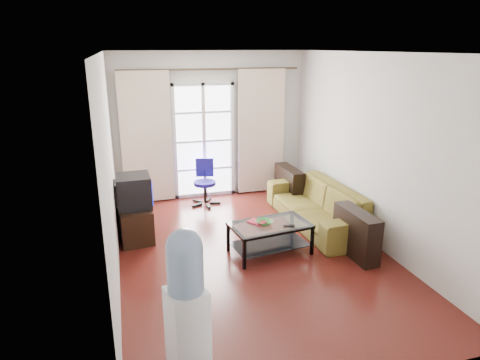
% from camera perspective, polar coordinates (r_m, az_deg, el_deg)
% --- Properties ---
extents(floor, '(5.20, 5.20, 0.00)m').
position_cam_1_polar(floor, '(6.10, 1.59, -9.62)').
color(floor, '#591C15').
rests_on(floor, ground).
extents(ceiling, '(5.20, 5.20, 0.00)m').
position_cam_1_polar(ceiling, '(5.43, 1.84, 16.67)').
color(ceiling, white).
rests_on(ceiling, wall_back).
extents(wall_back, '(3.60, 0.02, 2.70)m').
position_cam_1_polar(wall_back, '(8.07, -3.90, 7.25)').
color(wall_back, silver).
rests_on(wall_back, floor).
extents(wall_front, '(3.60, 0.02, 2.70)m').
position_cam_1_polar(wall_front, '(3.37, 15.27, -8.18)').
color(wall_front, silver).
rests_on(wall_front, floor).
extents(wall_left, '(0.02, 5.20, 2.70)m').
position_cam_1_polar(wall_left, '(5.37, -16.95, 1.30)').
color(wall_left, silver).
rests_on(wall_left, floor).
extents(wall_right, '(0.02, 5.20, 2.70)m').
position_cam_1_polar(wall_right, '(6.38, 17.36, 3.75)').
color(wall_right, silver).
rests_on(wall_right, floor).
extents(french_door, '(1.16, 0.06, 2.15)m').
position_cam_1_polar(french_door, '(8.04, -4.83, 5.19)').
color(french_door, white).
rests_on(french_door, wall_back).
extents(curtain_rod, '(3.30, 0.04, 0.04)m').
position_cam_1_polar(curtain_rod, '(7.86, -3.90, 14.54)').
color(curtain_rod, '#4C3F2D').
rests_on(curtain_rod, wall_back).
extents(curtain_left, '(0.90, 0.07, 2.35)m').
position_cam_1_polar(curtain_left, '(7.83, -12.35, 5.44)').
color(curtain_left, beige).
rests_on(curtain_left, curtain_rod).
extents(curtain_right, '(0.90, 0.07, 2.35)m').
position_cam_1_polar(curtain_right, '(8.23, 2.81, 6.41)').
color(curtain_right, beige).
rests_on(curtain_right, curtain_rod).
extents(radiator, '(0.64, 0.12, 0.64)m').
position_cam_1_polar(radiator, '(8.42, 1.72, 0.56)').
color(radiator, gray).
rests_on(radiator, floor).
extents(sofa, '(2.29, 1.01, 0.65)m').
position_cam_1_polar(sofa, '(7.00, 10.29, -3.31)').
color(sofa, brown).
rests_on(sofa, floor).
extents(coffee_table, '(1.15, 0.75, 0.44)m').
position_cam_1_polar(coffee_table, '(5.98, 4.01, -7.22)').
color(coffee_table, silver).
rests_on(coffee_table, floor).
extents(bowl, '(0.36, 0.36, 0.05)m').
position_cam_1_polar(bowl, '(5.88, 3.25, -5.68)').
color(bowl, '#318831').
rests_on(bowl, coffee_table).
extents(book, '(0.39, 0.40, 0.02)m').
position_cam_1_polar(book, '(5.87, 1.71, -5.89)').
color(book, maroon).
rests_on(book, coffee_table).
extents(remote, '(0.16, 0.07, 0.02)m').
position_cam_1_polar(remote, '(5.85, 6.52, -6.09)').
color(remote, black).
rests_on(remote, coffee_table).
extents(tv_stand, '(0.53, 0.73, 0.50)m').
position_cam_1_polar(tv_stand, '(6.56, -13.84, -5.70)').
color(tv_stand, black).
rests_on(tv_stand, floor).
extents(crt_tv, '(0.55, 0.54, 0.48)m').
position_cam_1_polar(crt_tv, '(6.45, -14.18, -1.48)').
color(crt_tv, black).
rests_on(crt_tv, tv_stand).
extents(task_chair, '(0.67, 0.67, 0.82)m').
position_cam_1_polar(task_chair, '(7.82, -4.69, -1.50)').
color(task_chair, black).
rests_on(task_chair, floor).
extents(water_cooler, '(0.36, 0.36, 1.46)m').
position_cam_1_polar(water_cooler, '(3.58, -7.10, -16.78)').
color(water_cooler, white).
rests_on(water_cooler, floor).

